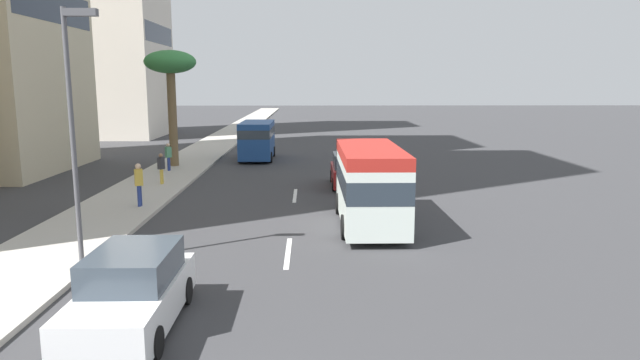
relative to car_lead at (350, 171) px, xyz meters
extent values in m
plane|color=#38383A|center=(7.55, 2.73, -0.80)|extent=(198.00, 198.00, 0.00)
cube|color=#B2ADA3|center=(7.55, 10.05, -0.73)|extent=(162.00, 3.65, 0.15)
cube|color=silver|center=(-11.31, 2.73, -0.79)|extent=(3.20, 0.16, 0.01)
cube|color=silver|center=(-2.29, 2.73, -0.79)|extent=(3.20, 0.16, 0.01)
cube|color=#A51E1E|center=(0.06, 0.00, -0.20)|extent=(4.00, 1.79, 0.84)
cube|color=#38424C|center=(-0.14, 0.00, 0.56)|extent=(2.20, 1.65, 0.69)
cylinder|color=black|center=(1.30, 0.82, -0.48)|extent=(0.64, 0.22, 0.64)
cylinder|color=black|center=(1.30, -0.82, -0.48)|extent=(0.64, 0.22, 0.64)
cylinder|color=black|center=(-1.18, 0.82, -0.48)|extent=(0.64, 0.22, 0.64)
cylinder|color=black|center=(-1.18, -0.82, -0.48)|extent=(0.64, 0.22, 0.64)
cube|color=white|center=(-16.68, 5.85, -0.21)|extent=(4.39, 1.80, 0.83)
cube|color=#38424C|center=(-16.46, 5.85, 0.54)|extent=(2.42, 1.65, 0.68)
cylinder|color=black|center=(-18.05, 5.02, -0.48)|extent=(0.64, 0.22, 0.64)
cylinder|color=black|center=(-18.05, 6.67, -0.48)|extent=(0.64, 0.22, 0.64)
cylinder|color=black|center=(-15.32, 5.02, -0.48)|extent=(0.64, 0.22, 0.64)
cylinder|color=black|center=(-15.32, 6.67, -0.48)|extent=(0.64, 0.22, 0.64)
cube|color=#1E478C|center=(10.45, 5.62, 0.60)|extent=(5.29, 2.09, 2.40)
cube|color=#2D3842|center=(10.45, 5.62, 1.12)|extent=(5.30, 2.09, 0.58)
cylinder|color=black|center=(8.86, 4.63, -0.44)|extent=(0.72, 0.24, 0.72)
cylinder|color=black|center=(8.86, 6.62, -0.44)|extent=(0.72, 0.24, 0.72)
cylinder|color=black|center=(12.04, 4.63, -0.44)|extent=(0.72, 0.24, 0.72)
cylinder|color=black|center=(12.04, 6.62, -0.44)|extent=(0.72, 0.24, 0.72)
cube|color=silver|center=(-7.89, -0.15, 0.56)|extent=(6.46, 2.14, 2.25)
cube|color=#B2261E|center=(-7.89, -0.15, 1.90)|extent=(6.46, 2.14, 0.43)
cube|color=#28333D|center=(-7.89, -0.15, 0.98)|extent=(6.47, 2.14, 0.75)
cylinder|color=black|center=(-6.02, 0.86, -0.38)|extent=(0.84, 0.26, 0.84)
cylinder|color=black|center=(-6.02, -1.17, -0.38)|extent=(0.84, 0.26, 0.84)
cylinder|color=black|center=(-9.77, 0.86, -0.38)|extent=(0.84, 0.26, 0.84)
cylinder|color=black|center=(-9.77, -1.17, -0.38)|extent=(0.84, 0.26, 0.84)
cylinder|color=navy|center=(-5.19, 9.11, -0.22)|extent=(0.14, 0.14, 0.87)
cylinder|color=navy|center=(-5.03, 9.11, -0.22)|extent=(0.14, 0.14, 0.87)
cube|color=gold|center=(-5.11, 9.11, 0.56)|extent=(0.33, 0.38, 0.69)
sphere|color=beige|center=(-5.11, 9.11, 1.02)|extent=(0.24, 0.24, 0.24)
cylinder|color=navy|center=(4.50, 10.27, -0.26)|extent=(0.14, 0.14, 0.78)
cylinder|color=navy|center=(4.66, 10.27, -0.26)|extent=(0.14, 0.14, 0.78)
cube|color=#4C8C66|center=(4.58, 10.27, 0.44)|extent=(0.38, 0.38, 0.62)
sphere|color=beige|center=(4.58, 10.27, 0.85)|extent=(0.21, 0.21, 0.21)
cylinder|color=gold|center=(0.08, 9.55, -0.27)|extent=(0.14, 0.14, 0.76)
cylinder|color=gold|center=(0.24, 9.55, -0.27)|extent=(0.14, 0.14, 0.76)
cube|color=#333338|center=(0.16, 9.55, 0.40)|extent=(0.38, 0.34, 0.60)
sphere|color=#9E7251|center=(0.16, 9.55, 0.81)|extent=(0.20, 0.20, 0.20)
cylinder|color=brown|center=(6.59, 10.41, 2.28)|extent=(0.52, 0.52, 5.86)
ellipsoid|color=#388442|center=(6.59, 10.41, 5.67)|extent=(3.09, 3.09, 1.39)
cylinder|color=#4C4C51|center=(-12.43, 8.62, 2.88)|extent=(0.14, 0.14, 7.06)
cube|color=#4C4C51|center=(-12.43, 8.17, 6.26)|extent=(0.24, 0.90, 0.20)
cube|color=#2D3847|center=(5.63, 16.64, 8.75)|extent=(9.98, 0.08, 1.89)
cube|color=#2D3847|center=(28.48, 16.64, 9.11)|extent=(9.79, 0.08, 1.83)
camera|label=1|loc=(-28.10, 2.07, 4.38)|focal=31.54mm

